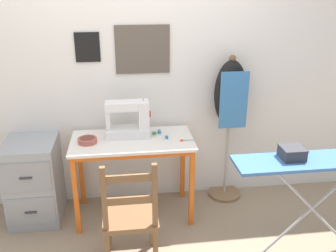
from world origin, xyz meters
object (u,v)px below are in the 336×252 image
sewing_machine (130,120)px  ironing_board (319,165)px  thread_spool_far_edge (167,137)px  dress_form (230,102)px  thread_spool_near_machine (154,133)px  filing_cabinet (35,180)px  thread_spool_mid_table (159,132)px  fabric_bowl (87,140)px  scissors (185,140)px  wooden_chair (130,217)px  storage_box (292,153)px

sewing_machine → ironing_board: bearing=-30.6°
thread_spool_far_edge → dress_form: bearing=19.8°
dress_form → thread_spool_near_machine: bearing=-170.9°
filing_cabinet → thread_spool_far_edge: bearing=-4.4°
sewing_machine → thread_spool_mid_table: (0.25, 0.03, -0.13)m
thread_spool_mid_table → ironing_board: size_ratio=0.03×
fabric_bowl → ironing_board: ironing_board is taller
fabric_bowl → scissors: (0.82, -0.06, -0.02)m
thread_spool_near_machine → dress_form: 0.76m
thread_spool_mid_table → wooden_chair: (-0.30, -0.77, -0.35)m
scissors → ironing_board: size_ratio=0.09×
storage_box → filing_cabinet: bearing=159.7°
sewing_machine → thread_spool_near_machine: 0.25m
fabric_bowl → dress_form: size_ratio=0.11×
filing_cabinet → ironing_board: bearing=-19.5°
scissors → ironing_board: (0.89, -0.63, 0.03)m
scissors → storage_box: (0.68, -0.59, 0.12)m
sewing_machine → filing_cabinet: sewing_machine is taller
dress_form → storage_box: size_ratio=8.44×
ironing_board → storage_box: size_ratio=7.51×
ironing_board → thread_spool_far_edge: bearing=146.3°
thread_spool_near_machine → wooden_chair: bearing=-108.6°
thread_spool_near_machine → wooden_chair: (-0.25, -0.75, -0.35)m
thread_spool_mid_table → filing_cabinet: (-1.12, -0.04, -0.39)m
fabric_bowl → storage_box: storage_box is taller
dress_form → sewing_machine: bearing=-172.6°
sewing_machine → wooden_chair: sewing_machine is taller
filing_cabinet → storage_box: 2.19m
thread_spool_near_machine → filing_cabinet: thread_spool_near_machine is taller
sewing_machine → scissors: bearing=-19.9°
fabric_bowl → dress_form: bearing=9.8°
thread_spool_near_machine → ironing_board: bearing=-35.2°
dress_form → ironing_board: (0.42, -0.91, -0.21)m
fabric_bowl → scissors: 0.82m
scissors → filing_cabinet: (-1.32, 0.15, -0.38)m
filing_cabinet → storage_box: size_ratio=4.40×
fabric_bowl → ironing_board: bearing=-22.0°
sewing_machine → thread_spool_far_edge: 0.35m
wooden_chair → ironing_board: size_ratio=0.71×
fabric_bowl → wooden_chair: wooden_chair is taller
thread_spool_near_machine → storage_box: bearing=-39.3°
thread_spool_far_edge → storage_box: bearing=-38.2°
fabric_bowl → storage_box: (1.51, -0.65, 0.10)m
scissors → thread_spool_mid_table: thread_spool_mid_table is taller
thread_spool_mid_table → wooden_chair: bearing=-111.2°
filing_cabinet → ironing_board: 2.37m
dress_form → thread_spool_mid_table: bearing=-172.0°
ironing_board → storage_box: (-0.20, 0.04, 0.09)m
dress_form → filing_cabinet: bearing=-175.8°
sewing_machine → wooden_chair: bearing=-93.4°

